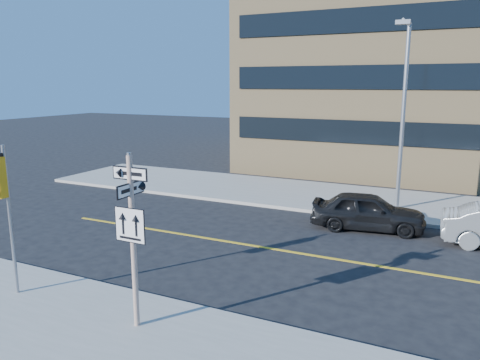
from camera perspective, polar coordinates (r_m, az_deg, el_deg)
The scene contains 6 objects.
ground at distance 13.55m, azimuth -5.70°, elevation -13.11°, with size 120.00×120.00×0.00m, color black.
sign_pole at distance 10.76m, azimuth -12.99°, elevation -6.12°, with size 0.92×0.92×4.06m.
traffic_signal at distance 13.34m, azimuth -27.07°, elevation -1.04°, with size 0.32×0.45×4.00m.
parked_car_a at distance 19.10m, azimuth 15.30°, elevation -3.68°, with size 4.36×1.75×1.49m, color black.
streetlight_a at distance 21.37m, azimuth 19.27°, elevation 8.60°, with size 0.55×2.25×8.00m.
building_brick at distance 35.88m, azimuth 19.29°, elevation 16.40°, with size 18.00×18.00×18.00m, color tan.
Camera 1 is at (6.51, -10.45, 5.68)m, focal length 35.00 mm.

